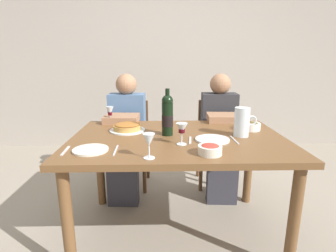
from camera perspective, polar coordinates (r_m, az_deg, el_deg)
ground_plane at (r=2.20m, az=2.02°, el=-21.64°), size 8.00×8.00×0.00m
back_wall at (r=3.95m, az=0.27°, el=15.88°), size 8.00×0.10×2.80m
dining_table at (r=1.89m, az=2.19°, el=-5.04°), size 1.50×1.00×0.76m
wine_bottle at (r=1.87m, az=-0.13°, el=2.36°), size 0.08×0.08×0.34m
water_pitcher at (r=1.93m, az=15.70°, el=0.50°), size 0.16×0.11×0.21m
baked_tart at (r=2.03m, az=-8.82°, el=-0.30°), size 0.27×0.27×0.06m
salad_bowl at (r=1.54m, az=9.08°, el=-4.96°), size 0.14×0.14×0.06m
olive_bowl at (r=2.14m, az=17.28°, el=0.11°), size 0.16×0.16×0.06m
wine_glass_left_diner at (r=1.44m, az=-4.16°, el=-3.25°), size 0.07×0.07×0.14m
wine_glass_right_diner at (r=1.67m, az=3.01°, el=-0.68°), size 0.07×0.07×0.14m
wine_glass_centre at (r=2.25m, az=-12.48°, el=2.98°), size 0.06×0.06×0.15m
dinner_plate_left_setting at (r=1.65m, az=-16.44°, el=-4.98°), size 0.21×0.21×0.01m
dinner_plate_right_setting at (r=1.80m, az=9.59°, el=-2.91°), size 0.23×0.23×0.01m
fork_left_setting at (r=1.69m, az=-21.35°, el=-4.99°), size 0.02×0.16×0.00m
knife_left_setting at (r=1.62m, az=-11.27°, el=-5.16°), size 0.01×0.18×0.00m
knife_right_setting at (r=1.84m, az=14.19°, el=-2.93°), size 0.02×0.18×0.00m
spoon_right_setting at (r=1.78m, az=4.84°, el=-3.08°), size 0.03×0.16×0.00m
chair_left at (r=2.78m, az=-8.18°, el=-2.49°), size 0.42×0.42×0.87m
diner_left at (r=2.52m, az=-9.11°, el=-1.44°), size 0.35×0.52×1.16m
chair_right at (r=2.83m, az=10.28°, el=-2.28°), size 0.42×0.42×0.87m
diner_right at (r=2.57m, az=11.21°, el=-1.23°), size 0.35×0.52×1.16m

